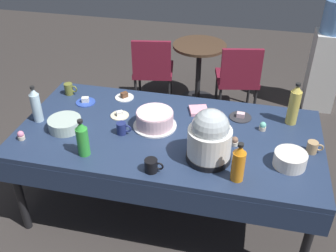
% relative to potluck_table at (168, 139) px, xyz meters
% --- Properties ---
extents(ground, '(9.00, 9.00, 0.00)m').
position_rel_potluck_table_xyz_m(ground, '(0.00, 0.00, -0.69)').
color(ground, '#383330').
extents(potluck_table, '(2.20, 1.10, 0.75)m').
position_rel_potluck_table_xyz_m(potluck_table, '(0.00, 0.00, 0.00)').
color(potluck_table, navy).
rests_on(potluck_table, ground).
extents(frosted_layer_cake, '(0.33, 0.33, 0.13)m').
position_rel_potluck_table_xyz_m(frosted_layer_cake, '(-0.11, 0.05, 0.12)').
color(frosted_layer_cake, silver).
rests_on(frosted_layer_cake, potluck_table).
extents(slow_cooker, '(0.30, 0.30, 0.37)m').
position_rel_potluck_table_xyz_m(slow_cooker, '(0.33, -0.25, 0.24)').
color(slow_cooker, black).
rests_on(slow_cooker, potluck_table).
extents(glass_salad_bowl, '(0.24, 0.24, 0.08)m').
position_rel_potluck_table_xyz_m(glass_salad_bowl, '(-0.75, -0.13, 0.10)').
color(glass_salad_bowl, '#B2C6BC').
rests_on(glass_salad_bowl, potluck_table).
extents(ceramic_snack_bowl, '(0.21, 0.21, 0.10)m').
position_rel_potluck_table_xyz_m(ceramic_snack_bowl, '(0.85, -0.20, 0.11)').
color(ceramic_snack_bowl, silver).
rests_on(ceramic_snack_bowl, potluck_table).
extents(dessert_plate_white, '(0.16, 0.16, 0.05)m').
position_rel_potluck_table_xyz_m(dessert_plate_white, '(-0.47, 0.40, 0.07)').
color(dessert_plate_white, white).
rests_on(dessert_plate_white, potluck_table).
extents(dessert_plate_charcoal, '(0.17, 0.17, 0.04)m').
position_rel_potluck_table_xyz_m(dessert_plate_charcoal, '(0.50, 0.31, 0.07)').
color(dessert_plate_charcoal, '#2D2D33').
rests_on(dessert_plate_charcoal, potluck_table).
extents(dessert_plate_cobalt, '(0.16, 0.16, 0.05)m').
position_rel_potluck_table_xyz_m(dessert_plate_cobalt, '(-0.75, 0.26, 0.07)').
color(dessert_plate_cobalt, '#2D4CB2').
rests_on(dessert_plate_cobalt, potluck_table).
extents(dessert_plate_cream, '(0.14, 0.14, 0.04)m').
position_rel_potluck_table_xyz_m(dessert_plate_cream, '(-0.41, 0.13, 0.07)').
color(dessert_plate_cream, beige).
rests_on(dessert_plate_cream, potluck_table).
extents(cupcake_cocoa, '(0.05, 0.05, 0.07)m').
position_rel_potluck_table_xyz_m(cupcake_cocoa, '(0.29, 0.18, 0.09)').
color(cupcake_cocoa, beige).
rests_on(cupcake_cocoa, potluck_table).
extents(cupcake_rose, '(0.05, 0.05, 0.07)m').
position_rel_potluck_table_xyz_m(cupcake_rose, '(-0.99, -0.32, 0.09)').
color(cupcake_rose, beige).
rests_on(cupcake_rose, potluck_table).
extents(cupcake_berry, '(0.05, 0.05, 0.07)m').
position_rel_potluck_table_xyz_m(cupcake_berry, '(0.67, 0.18, 0.09)').
color(cupcake_berry, beige).
rests_on(cupcake_berry, potluck_table).
extents(cupcake_mint, '(0.05, 0.05, 0.07)m').
position_rel_potluck_table_xyz_m(cupcake_mint, '(0.49, -0.06, 0.09)').
color(cupcake_mint, beige).
rests_on(cupcake_mint, potluck_table).
extents(soda_bottle_ginger_ale, '(0.08, 0.08, 0.33)m').
position_rel_potluck_table_xyz_m(soda_bottle_ginger_ale, '(0.88, 0.33, 0.22)').
color(soda_bottle_ginger_ale, gold).
rests_on(soda_bottle_ginger_ale, potluck_table).
extents(soda_bottle_water, '(0.07, 0.07, 0.29)m').
position_rel_potluck_table_xyz_m(soda_bottle_water, '(-0.99, -0.07, 0.20)').
color(soda_bottle_water, silver).
rests_on(soda_bottle_water, potluck_table).
extents(soda_bottle_lime_soda, '(0.08, 0.08, 0.27)m').
position_rel_potluck_table_xyz_m(soda_bottle_lime_soda, '(-0.49, -0.38, 0.19)').
color(soda_bottle_lime_soda, green).
rests_on(soda_bottle_lime_soda, potluck_table).
extents(soda_bottle_orange_juice, '(0.08, 0.08, 0.27)m').
position_rel_potluck_table_xyz_m(soda_bottle_orange_juice, '(0.53, -0.41, 0.19)').
color(soda_bottle_orange_juice, orange).
rests_on(soda_bottle_orange_juice, potluck_table).
extents(coffee_mug_tan, '(0.11, 0.07, 0.08)m').
position_rel_potluck_table_xyz_m(coffee_mug_tan, '(1.00, -0.02, 0.10)').
color(coffee_mug_tan, tan).
rests_on(coffee_mug_tan, potluck_table).
extents(coffee_mug_olive, '(0.11, 0.07, 0.10)m').
position_rel_potluck_table_xyz_m(coffee_mug_olive, '(-0.94, 0.36, 0.11)').
color(coffee_mug_olive, olive).
rests_on(coffee_mug_olive, potluck_table).
extents(coffee_mug_black, '(0.12, 0.08, 0.09)m').
position_rel_potluck_table_xyz_m(coffee_mug_black, '(-0.00, -0.45, 0.11)').
color(coffee_mug_black, black).
rests_on(coffee_mug_black, potluck_table).
extents(coffee_mug_navy, '(0.11, 0.07, 0.09)m').
position_rel_potluck_table_xyz_m(coffee_mug_navy, '(-0.32, -0.10, 0.11)').
color(coffee_mug_navy, navy).
rests_on(coffee_mug_navy, potluck_table).
extents(paper_napkin_stack, '(0.18, 0.18, 0.02)m').
position_rel_potluck_table_xyz_m(paper_napkin_stack, '(0.17, 0.33, 0.07)').
color(paper_napkin_stack, pink).
rests_on(paper_napkin_stack, potluck_table).
extents(maroon_chair_left, '(0.51, 0.51, 0.85)m').
position_rel_potluck_table_xyz_m(maroon_chair_left, '(-0.54, 1.56, -0.20)').
color(maroon_chair_left, maroon).
rests_on(maroon_chair_left, ground).
extents(maroon_chair_right, '(0.52, 0.52, 0.85)m').
position_rel_potluck_table_xyz_m(maroon_chair_right, '(0.42, 1.56, -0.20)').
color(maroon_chair_right, maroon).
rests_on(maroon_chair_right, ground).
extents(round_cafe_table, '(0.60, 0.60, 0.72)m').
position_rel_potluck_table_xyz_m(round_cafe_table, '(-0.05, 1.79, -0.19)').
color(round_cafe_table, '#473323').
rests_on(round_cafe_table, ground).
extents(water_cooler, '(0.32, 0.32, 1.24)m').
position_rel_potluck_table_xyz_m(water_cooler, '(1.34, 1.99, -0.10)').
color(water_cooler, silver).
rests_on(water_cooler, ground).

